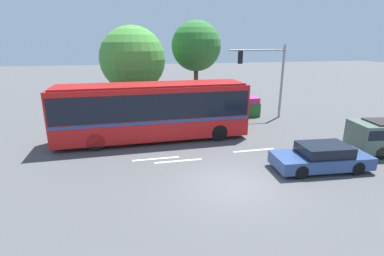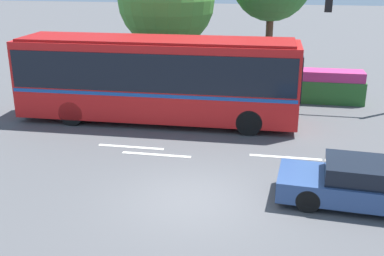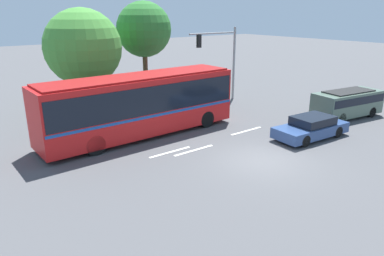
% 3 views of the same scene
% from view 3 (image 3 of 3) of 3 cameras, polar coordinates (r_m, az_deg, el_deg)
% --- Properties ---
extents(ground_plane, '(140.00, 140.00, 0.00)m').
position_cam_3_polar(ground_plane, '(17.21, 11.04, -5.10)').
color(ground_plane, '#4C4C4F').
extents(city_bus, '(11.37, 2.75, 3.41)m').
position_cam_3_polar(city_bus, '(19.91, -8.19, 4.15)').
color(city_bus, red).
rests_on(city_bus, ground).
extents(sedan_foreground, '(4.54, 2.10, 1.22)m').
position_cam_3_polar(sedan_foreground, '(20.76, 18.47, 0.07)').
color(sedan_foreground, navy).
rests_on(sedan_foreground, ground).
extents(suv_left_lane, '(5.12, 2.56, 1.78)m').
position_cam_3_polar(suv_left_lane, '(25.59, 23.54, 3.85)').
color(suv_left_lane, '#516656').
rests_on(suv_left_lane, ground).
extents(traffic_light_pole, '(4.43, 0.24, 5.57)m').
position_cam_3_polar(traffic_light_pole, '(27.60, 4.99, 11.76)').
color(traffic_light_pole, gray).
rests_on(traffic_light_pole, ground).
extents(flowering_hedge, '(6.70, 1.16, 1.51)m').
position_cam_3_polar(flowering_hedge, '(26.50, -2.34, 5.16)').
color(flowering_hedge, '#286028').
rests_on(flowering_hedge, ground).
extents(street_tree_left, '(4.85, 4.85, 6.94)m').
position_cam_3_polar(street_tree_left, '(24.09, -16.99, 12.18)').
color(street_tree_left, brown).
rests_on(street_tree_left, ground).
extents(street_tree_centre, '(4.01, 4.01, 7.43)m').
position_cam_3_polar(street_tree_centre, '(27.27, -7.69, 15.28)').
color(street_tree_centre, brown).
rests_on(street_tree_centre, ground).
extents(lane_stripe_near, '(2.40, 0.16, 0.01)m').
position_cam_3_polar(lane_stripe_near, '(21.19, 8.67, -0.46)').
color(lane_stripe_near, silver).
rests_on(lane_stripe_near, ground).
extents(lane_stripe_mid, '(2.40, 0.16, 0.01)m').
position_cam_3_polar(lane_stripe_mid, '(17.87, -3.49, -3.86)').
color(lane_stripe_mid, silver).
rests_on(lane_stripe_mid, ground).
extents(lane_stripe_far, '(2.40, 0.16, 0.01)m').
position_cam_3_polar(lane_stripe_far, '(18.05, 0.29, -3.59)').
color(lane_stripe_far, silver).
rests_on(lane_stripe_far, ground).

